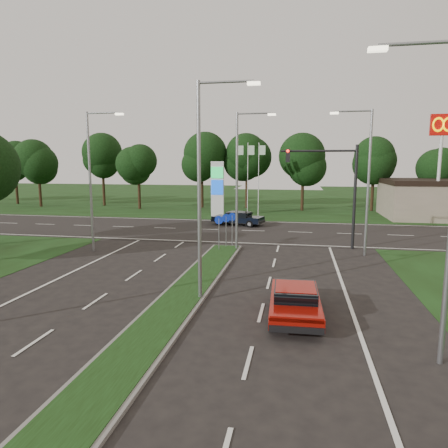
# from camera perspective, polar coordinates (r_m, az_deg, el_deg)

# --- Properties ---
(ground) EXTENTS (160.00, 160.00, 0.00)m
(ground) POSITION_cam_1_polar(r_m,az_deg,el_deg) (12.41, -14.43, -19.32)
(ground) COLOR black
(ground) RESTS_ON ground
(verge_far) EXTENTS (160.00, 50.00, 0.02)m
(verge_far) POSITION_cam_1_polar(r_m,az_deg,el_deg) (65.30, 6.43, 3.51)
(verge_far) COLOR black
(verge_far) RESTS_ON ground
(cross_road) EXTENTS (160.00, 12.00, 0.02)m
(cross_road) POSITION_cam_1_polar(r_m,az_deg,el_deg) (34.69, 2.54, -0.94)
(cross_road) COLOR black
(cross_road) RESTS_ON ground
(median_kerb) EXTENTS (2.00, 26.00, 0.12)m
(median_kerb) POSITION_cam_1_polar(r_m,az_deg,el_deg) (15.75, -8.14, -12.67)
(median_kerb) COLOR slate
(median_kerb) RESTS_ON ground
(streetlight_median_near) EXTENTS (2.53, 0.22, 9.00)m
(streetlight_median_near) POSITION_cam_1_polar(r_m,az_deg,el_deg) (16.34, -2.90, 6.23)
(streetlight_median_near) COLOR gray
(streetlight_median_near) RESTS_ON ground
(streetlight_median_far) EXTENTS (2.53, 0.22, 9.00)m
(streetlight_median_far) POSITION_cam_1_polar(r_m,az_deg,el_deg) (26.16, 2.29, 7.13)
(streetlight_median_far) COLOR gray
(streetlight_median_far) RESTS_ON ground
(streetlight_left_far) EXTENTS (2.53, 0.22, 9.00)m
(streetlight_left_far) POSITION_cam_1_polar(r_m,az_deg,el_deg) (27.25, -18.25, 6.76)
(streetlight_left_far) COLOR gray
(streetlight_left_far) RESTS_ON ground
(streetlight_right_far) EXTENTS (2.53, 0.22, 9.00)m
(streetlight_right_far) POSITION_cam_1_polar(r_m,az_deg,el_deg) (26.18, 19.55, 6.64)
(streetlight_right_far) COLOR gray
(streetlight_right_far) RESTS_ON ground
(streetlight_right_near) EXTENTS (2.53, 0.22, 9.00)m
(streetlight_right_near) POSITION_cam_1_polar(r_m,az_deg,el_deg) (12.53, 29.22, 4.42)
(streetlight_right_near) COLOR gray
(streetlight_right_near) RESTS_ON ground
(traffic_signal) EXTENTS (5.10, 0.42, 7.00)m
(traffic_signal) POSITION_cam_1_polar(r_m,az_deg,el_deg) (27.99, 15.61, 6.04)
(traffic_signal) COLOR black
(traffic_signal) RESTS_ON ground
(median_signs) EXTENTS (1.16, 1.76, 2.38)m
(median_signs) POSITION_cam_1_polar(r_m,az_deg,el_deg) (27.01, 0.27, 0.01)
(median_signs) COLOR gray
(median_signs) RESTS_ON ground
(gas_pylon) EXTENTS (5.80, 1.26, 8.00)m
(gas_pylon) POSITION_cam_1_polar(r_m,az_deg,el_deg) (43.85, -0.66, 5.27)
(gas_pylon) COLOR silver
(gas_pylon) RESTS_ON ground
(mcdonalds_sign) EXTENTS (2.20, 0.47, 10.40)m
(mcdonalds_sign) POSITION_cam_1_polar(r_m,az_deg,el_deg) (43.92, 28.65, 10.50)
(mcdonalds_sign) COLOR silver
(mcdonalds_sign) RESTS_ON ground
(treeline_far) EXTENTS (6.00, 6.00, 9.90)m
(treeline_far) POSITION_cam_1_polar(r_m,az_deg,el_deg) (50.04, 5.35, 9.82)
(treeline_far) COLOR black
(treeline_far) RESTS_ON ground
(red_sedan) EXTENTS (1.98, 4.51, 1.22)m
(red_sedan) POSITION_cam_1_polar(r_m,az_deg,el_deg) (15.56, 10.11, -10.65)
(red_sedan) COLOR #980F08
(red_sedan) RESTS_ON ground
(navy_sedan) EXTENTS (4.97, 2.91, 1.28)m
(navy_sedan) POSITION_cam_1_polar(r_m,az_deg,el_deg) (37.54, 2.04, 0.86)
(navy_sedan) COLOR black
(navy_sedan) RESTS_ON ground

